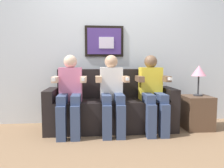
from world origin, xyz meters
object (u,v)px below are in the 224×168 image
Objects in this scene: couch at (111,109)px; person_on_right at (152,90)px; table_lamp at (199,72)px; person_on_left at (70,91)px; person_in_middle at (112,91)px; side_table_right at (197,112)px.

person_on_right is (0.59, -0.17, 0.29)m from couch.
person_on_left is at bearing -177.14° from table_lamp.
person_on_left reaches higher than couch.
person_in_middle is at bearing 180.00° from person_on_right.
couch is at bearing 175.32° from side_table_right.
person_in_middle is at bearing -175.90° from table_lamp.
person_in_middle reaches higher than couch.
side_table_right is at bearing -4.68° from couch.
person_on_left is 1.93m from table_lamp.
couch is 1.70× the size of person_in_middle.
person_on_left is 2.22× the size of side_table_right.
person_on_right is at bearing -175.07° from side_table_right.
side_table_right is at bearing -129.20° from table_lamp.
person_on_right is at bearing 0.00° from person_in_middle.
couch is at bearing 90.17° from person_in_middle.
person_on_right is at bearing -15.88° from couch.
couch is at bearing 15.93° from person_on_left.
side_table_right is (0.71, 0.06, -0.36)m from person_on_right.
person_on_right reaches higher than side_table_right.
couch is 1.70× the size of person_on_right.
person_on_left is 1.00× the size of person_in_middle.
side_table_right is at bearing 2.70° from person_in_middle.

